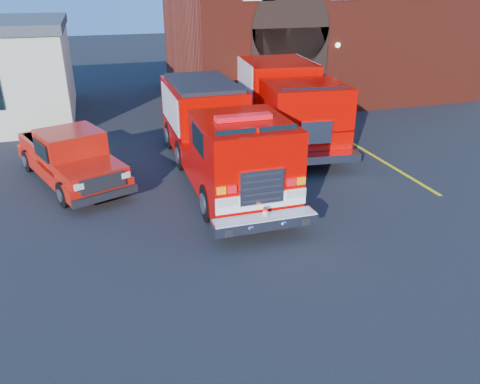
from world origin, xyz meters
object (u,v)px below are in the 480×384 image
object	(u,v)px
fire_engine	(218,134)
secondary_truck	(281,97)
pickup_truck	(70,157)
fire_station	(314,13)

from	to	relation	value
fire_engine	secondary_truck	world-z (taller)	secondary_truck
fire_engine	pickup_truck	world-z (taller)	fire_engine
secondary_truck	fire_station	bearing A→B (deg)	56.64
fire_station	secondary_truck	xyz separation A→B (m)	(-4.81, -7.31, -2.67)
fire_engine	secondary_truck	bearing A→B (deg)	45.53
fire_station	secondary_truck	size ratio (longest dim) A/B	1.65
fire_engine	fire_station	bearing A→B (deg)	52.54
fire_station	pickup_truck	bearing A→B (deg)	-142.29
fire_station	pickup_truck	size ratio (longest dim) A/B	2.71
fire_station	pickup_truck	world-z (taller)	fire_station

